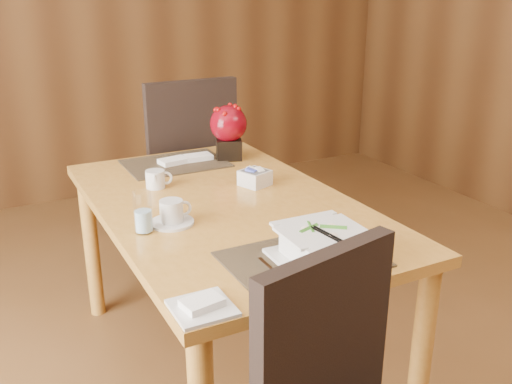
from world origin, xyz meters
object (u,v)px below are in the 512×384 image
water_glass (143,212)px  sugar_caddy (255,178)px  berry_decor (229,129)px  dining_table (226,225)px  creamer_jug (155,179)px  bread_plate (202,308)px  coffee_cup (172,214)px  far_chair (185,165)px  soup_setting (322,247)px

water_glass → sugar_caddy: 0.60m
sugar_caddy → berry_decor: size_ratio=0.41×
dining_table → creamer_jug: creamer_jug is taller
berry_decor → bread_plate: berry_decor is taller
coffee_cup → far_chair: far_chair is taller
dining_table → creamer_jug: (-0.18, 0.28, 0.13)m
creamer_jug → berry_decor: (0.44, 0.24, 0.11)m
coffee_cup → far_chair: bearing=67.4°
coffee_cup → berry_decor: 0.81m
water_glass → sugar_caddy: size_ratio=1.36×
berry_decor → creamer_jug: bearing=-151.4°
berry_decor → soup_setting: bearing=-100.9°
dining_table → far_chair: 0.97m
dining_table → berry_decor: bearing=63.6°
berry_decor → bread_plate: (-0.63, -1.19, -0.14)m
soup_setting → berry_decor: size_ratio=1.05×
soup_setting → sugar_caddy: soup_setting is taller
creamer_jug → bread_plate: size_ratio=0.66×
sugar_caddy → coffee_cup: bearing=-152.6°
dining_table → water_glass: size_ratio=10.50×
bread_plate → far_chair: 1.72m
dining_table → soup_setting: 0.61m
far_chair → creamer_jug: bearing=60.4°
soup_setting → water_glass: size_ratio=1.88×
creamer_jug → sugar_caddy: bearing=-3.2°
water_glass → far_chair: bearing=63.2°
dining_table → creamer_jug: size_ratio=15.02×
coffee_cup → berry_decor: berry_decor is taller
bread_plate → far_chair: size_ratio=0.14×
soup_setting → coffee_cup: size_ratio=1.77×
soup_setting → bread_plate: (-0.41, -0.08, -0.05)m
dining_table → soup_setting: bearing=-85.9°
dining_table → far_chair: (0.19, 0.95, -0.04)m
soup_setting → coffee_cup: 0.56m
far_chair → water_glass: bearing=62.6°
dining_table → soup_setting: size_ratio=5.60×
bread_plate → coffee_cup: bearing=78.0°
creamer_jug → bread_plate: creamer_jug is taller
creamer_jug → berry_decor: 0.51m
dining_table → coffee_cup: 0.30m
creamer_jug → coffee_cup: bearing=-80.0°
berry_decor → far_chair: size_ratio=0.24×
water_glass → creamer_jug: water_glass is taller
sugar_caddy → berry_decor: (0.07, 0.40, 0.11)m
dining_table → creamer_jug: 0.36m
coffee_cup → far_chair: size_ratio=0.14×
coffee_cup → water_glass: bearing=-167.1°
water_glass → creamer_jug: (0.17, 0.41, -0.04)m
dining_table → sugar_caddy: size_ratio=14.30×
soup_setting → bread_plate: 0.42m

